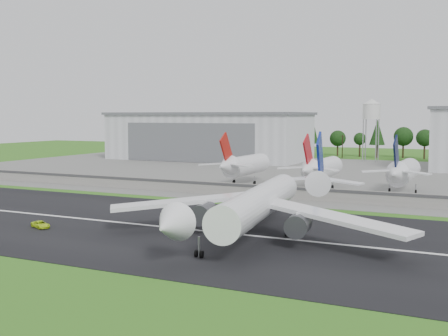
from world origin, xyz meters
The scene contains 14 objects.
ground centered at (0.00, 0.00, 0.00)m, with size 600.00×600.00×0.00m, color #306818.
runway centered at (0.00, 10.00, 0.05)m, with size 320.00×60.00×0.10m, color black.
runway_centerline centered at (0.00, 10.00, 0.11)m, with size 220.00×1.00×0.02m, color white.
apron centered at (0.00, 120.00, 0.05)m, with size 320.00×150.00×0.10m, color slate.
blast_fence centered at (0.00, 54.99, 1.81)m, with size 240.00×0.61×3.50m.
hangar_west centered at (-80.00, 164.92, 11.63)m, with size 97.00×44.00×23.20m.
water_tower centered at (-5.00, 185.00, 24.55)m, with size 8.40×8.40×29.40m.
utility_poles centered at (0.00, 200.00, 0.00)m, with size 230.00×3.00×12.00m, color black, non-canonical shape.
treeline centered at (0.00, 215.00, 0.00)m, with size 320.00×16.00×22.00m, color black, non-canonical shape.
main_airliner centered at (9.45, 9.57, 4.89)m, with size 56.70×59.20×18.17m.
ground_vehicle centered at (-31.23, -1.07, 0.76)m, with size 2.18×4.74×1.32m, color #C8ED1B.
parked_jet_red_a centered at (-23.02, 76.59, 6.36)m, with size 7.36×31.29×16.88m.
parked_jet_red_b centered at (1.52, 76.58, 6.27)m, with size 7.36×31.29×16.78m.
parked_jet_navy centered at (24.67, 76.58, 6.33)m, with size 7.36×31.29×16.85m.
Camera 1 is at (46.60, -81.68, 21.63)m, focal length 45.00 mm.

